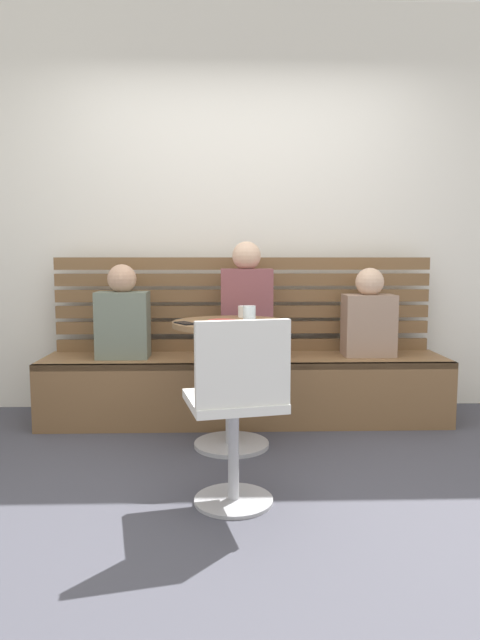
# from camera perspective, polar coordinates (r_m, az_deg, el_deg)

# --- Properties ---
(ground) EXTENTS (8.00, 8.00, 0.00)m
(ground) POSITION_cam_1_polar(r_m,az_deg,el_deg) (2.72, 1.53, -17.50)
(ground) COLOR #42424C
(back_wall) EXTENTS (5.20, 0.10, 2.90)m
(back_wall) POSITION_cam_1_polar(r_m,az_deg,el_deg) (4.14, 0.27, 11.20)
(back_wall) COLOR white
(back_wall) RESTS_ON ground
(booth_bench) EXTENTS (2.70, 0.52, 0.44)m
(booth_bench) POSITION_cam_1_polar(r_m,az_deg,el_deg) (3.79, 0.50, -7.06)
(booth_bench) COLOR brown
(booth_bench) RESTS_ON ground
(booth_backrest) EXTENTS (2.65, 0.04, 0.67)m
(booth_backrest) POSITION_cam_1_polar(r_m,az_deg,el_deg) (3.94, 0.37, 1.66)
(booth_backrest) COLOR brown
(booth_backrest) RESTS_ON booth_bench
(cafe_table) EXTENTS (0.68, 0.68, 0.74)m
(cafe_table) POSITION_cam_1_polar(r_m,az_deg,el_deg) (3.21, -0.89, -4.07)
(cafe_table) COLOR #ADADB2
(cafe_table) RESTS_ON ground
(white_chair) EXTENTS (0.48, 0.48, 0.85)m
(white_chair) POSITION_cam_1_polar(r_m,az_deg,el_deg) (2.43, -0.32, -8.79)
(white_chair) COLOR #ADADB2
(white_chair) RESTS_ON ground
(person_adult) EXTENTS (0.34, 0.22, 0.77)m
(person_adult) POSITION_cam_1_polar(r_m,az_deg,el_deg) (3.70, 0.67, 1.50)
(person_adult) COLOR brown
(person_adult) RESTS_ON booth_bench
(person_child_left) EXTENTS (0.34, 0.22, 0.62)m
(person_child_left) POSITION_cam_1_polar(r_m,az_deg,el_deg) (3.76, -11.95, 0.31)
(person_child_left) COLOR slate
(person_child_left) RESTS_ON booth_bench
(person_child_middle) EXTENTS (0.34, 0.22, 0.60)m
(person_child_middle) POSITION_cam_1_polar(r_m,az_deg,el_deg) (3.86, 13.09, 0.26)
(person_child_middle) COLOR #9E7F6B
(person_child_middle) RESTS_ON booth_bench
(cup_water_clear) EXTENTS (0.07, 0.07, 0.11)m
(cup_water_clear) POSITION_cam_1_polar(r_m,az_deg,el_deg) (2.95, 0.97, 0.42)
(cup_water_clear) COLOR white
(cup_water_clear) RESTS_ON cafe_table
(cup_espresso_small) EXTENTS (0.06, 0.06, 0.05)m
(cup_espresso_small) POSITION_cam_1_polar(r_m,az_deg,el_deg) (3.19, 1.03, 0.37)
(cup_espresso_small) COLOR silver
(cup_espresso_small) RESTS_ON cafe_table
(cup_ceramic_white) EXTENTS (0.08, 0.08, 0.07)m
(cup_ceramic_white) POSITION_cam_1_polar(r_m,az_deg,el_deg) (3.40, 0.48, 0.87)
(cup_ceramic_white) COLOR white
(cup_ceramic_white) RESTS_ON cafe_table
(plate_small) EXTENTS (0.17, 0.17, 0.01)m
(plate_small) POSITION_cam_1_polar(r_m,az_deg,el_deg) (3.15, -1.85, -0.11)
(plate_small) COLOR #DB4C42
(plate_small) RESTS_ON cafe_table
(phone_on_table) EXTENTS (0.14, 0.16, 0.01)m
(phone_on_table) POSITION_cam_1_polar(r_m,az_deg,el_deg) (3.08, -5.65, -0.32)
(phone_on_table) COLOR black
(phone_on_table) RESTS_ON cafe_table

